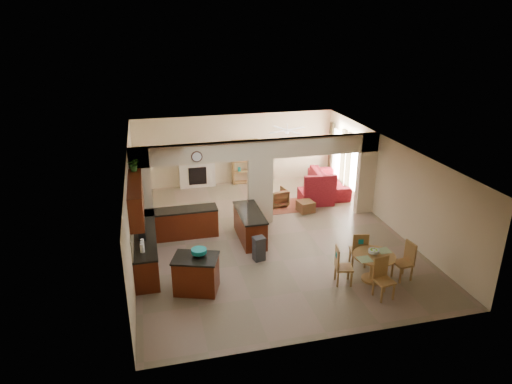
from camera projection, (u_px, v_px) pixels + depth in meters
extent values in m
plane|color=#7F6A58|center=(268.00, 235.00, 14.21)|extent=(10.00, 10.00, 0.00)
plane|color=white|center=(269.00, 149.00, 13.19)|extent=(10.00, 10.00, 0.00)
plane|color=beige|center=(236.00, 149.00, 18.23)|extent=(8.00, 0.00, 8.00)
plane|color=beige|center=(333.00, 282.00, 9.18)|extent=(8.00, 0.00, 8.00)
plane|color=beige|center=(131.00, 206.00, 12.82)|extent=(0.00, 10.00, 10.00)
plane|color=beige|center=(389.00, 183.00, 14.59)|extent=(0.00, 10.00, 10.00)
cube|color=beige|center=(142.00, 192.00, 13.79)|extent=(0.60, 0.25, 2.80)
cube|color=beige|center=(260.00, 191.00, 14.72)|extent=(0.80, 0.25, 2.20)
cube|color=beige|center=(366.00, 174.00, 15.43)|extent=(0.60, 0.25, 2.80)
cube|color=beige|center=(260.00, 149.00, 14.21)|extent=(8.00, 0.25, 0.60)
cube|color=#451607|center=(146.00, 248.00, 12.51)|extent=(0.60, 3.20, 0.86)
cube|color=black|center=(144.00, 234.00, 12.35)|extent=(0.62, 3.22, 0.05)
cube|color=tan|center=(132.00, 224.00, 12.17)|extent=(0.02, 3.20, 0.55)
cube|color=#451607|center=(182.00, 224.00, 13.99)|extent=(2.20, 0.60, 0.86)
cube|color=black|center=(181.00, 210.00, 13.83)|extent=(2.22, 0.62, 0.05)
cube|color=#451607|center=(136.00, 199.00, 11.94)|extent=(0.35, 2.40, 0.90)
cube|color=#451607|center=(250.00, 226.00, 13.83)|extent=(0.65, 1.80, 0.86)
cube|color=black|center=(250.00, 212.00, 13.67)|extent=(0.70, 1.85, 0.05)
cube|color=silver|center=(256.00, 239.00, 13.07)|extent=(0.58, 0.04, 0.70)
cylinder|color=#492318|center=(197.00, 157.00, 13.65)|extent=(0.34, 0.03, 0.34)
cube|color=brown|center=(285.00, 206.00, 16.37)|extent=(1.60, 1.30, 0.01)
cube|color=beige|center=(197.00, 174.00, 18.04)|extent=(1.40, 0.28, 1.10)
cube|color=black|center=(198.00, 176.00, 17.93)|extent=(0.70, 0.04, 0.70)
cube|color=beige|center=(196.00, 159.00, 17.80)|extent=(1.60, 0.35, 0.10)
cube|color=olive|center=(245.00, 162.00, 18.32)|extent=(1.00, 0.32, 1.80)
cube|color=white|center=(356.00, 167.00, 16.73)|extent=(0.02, 0.90, 1.90)
cube|color=white|center=(338.00, 154.00, 18.27)|extent=(0.02, 0.90, 1.90)
cube|color=white|center=(346.00, 164.00, 17.56)|extent=(0.02, 0.70, 2.10)
cube|color=#47261C|center=(362.00, 172.00, 16.18)|extent=(0.10, 0.28, 2.30)
cube|color=#47261C|center=(348.00, 162.00, 17.27)|extent=(0.10, 0.28, 2.30)
cube|color=#47261C|center=(343.00, 159.00, 17.72)|extent=(0.10, 0.28, 2.30)
cube|color=#47261C|center=(331.00, 150.00, 18.81)|extent=(0.10, 0.28, 2.30)
cylinder|color=white|center=(287.00, 130.00, 16.33)|extent=(1.00, 1.00, 0.10)
cube|color=#451607|center=(196.00, 275.00, 11.22)|extent=(1.21, 1.02, 0.89)
cube|color=black|center=(195.00, 258.00, 11.05)|extent=(1.27, 1.08, 0.05)
cylinder|color=teal|center=(199.00, 252.00, 11.08)|extent=(0.38, 0.38, 0.18)
cube|color=#2E2E30|center=(259.00, 250.00, 12.68)|extent=(0.35, 0.31, 0.65)
cylinder|color=olive|center=(374.00, 256.00, 11.57)|extent=(1.07, 1.07, 0.04)
cylinder|color=olive|center=(373.00, 268.00, 11.69)|extent=(0.16, 0.16, 0.69)
cylinder|color=olive|center=(372.00, 279.00, 11.82)|extent=(0.55, 0.55, 0.06)
cylinder|color=#76BE28|center=(374.00, 252.00, 11.57)|extent=(0.27, 0.27, 0.14)
imported|color=maroon|center=(328.00, 181.00, 17.70)|extent=(2.72, 1.31, 0.77)
cube|color=maroon|center=(316.00, 196.00, 16.63)|extent=(1.25, 1.06, 0.46)
imported|color=maroon|center=(277.00, 197.00, 16.33)|extent=(0.79, 0.81, 0.63)
cube|color=maroon|center=(306.00, 206.00, 15.88)|extent=(0.60, 0.60, 0.38)
imported|color=#1D4813|center=(134.00, 164.00, 12.59)|extent=(0.38, 0.34, 0.38)
cube|color=olive|center=(358.00, 250.00, 12.38)|extent=(0.51, 0.51, 0.05)
cube|color=olive|center=(362.00, 255.00, 12.62)|extent=(0.04, 0.04, 0.44)
cube|color=olive|center=(350.00, 255.00, 12.62)|extent=(0.04, 0.04, 0.44)
cube|color=olive|center=(365.00, 261.00, 12.30)|extent=(0.04, 0.04, 0.44)
cube|color=olive|center=(352.00, 261.00, 12.30)|extent=(0.04, 0.04, 0.44)
cube|color=olive|center=(361.00, 244.00, 12.09)|extent=(0.42, 0.14, 0.55)
cube|color=teal|center=(361.00, 242.00, 12.04)|extent=(0.14, 0.04, 0.14)
cube|color=olive|center=(403.00, 263.00, 11.72)|extent=(0.46, 0.46, 0.05)
cube|color=olive|center=(392.00, 269.00, 11.90)|extent=(0.04, 0.04, 0.44)
cube|color=olive|center=(400.00, 276.00, 11.60)|extent=(0.04, 0.04, 0.44)
cube|color=olive|center=(403.00, 267.00, 12.01)|extent=(0.04, 0.04, 0.44)
cube|color=olive|center=(411.00, 273.00, 11.71)|extent=(0.04, 0.04, 0.44)
cube|color=olive|center=(410.00, 252.00, 11.67)|extent=(0.09, 0.42, 0.55)
cube|color=teal|center=(411.00, 249.00, 11.66)|extent=(0.03, 0.14, 0.14)
cube|color=olive|center=(384.00, 281.00, 10.93)|extent=(0.48, 0.48, 0.05)
cube|color=olive|center=(382.00, 295.00, 10.81)|extent=(0.04, 0.04, 0.44)
cube|color=olive|center=(394.00, 292.00, 10.93)|extent=(0.04, 0.04, 0.44)
cube|color=olive|center=(373.00, 287.00, 11.10)|extent=(0.04, 0.04, 0.44)
cube|color=olive|center=(385.00, 284.00, 11.22)|extent=(0.04, 0.04, 0.44)
cube|color=olive|center=(381.00, 267.00, 10.99)|extent=(0.42, 0.10, 0.55)
cube|color=teal|center=(380.00, 264.00, 10.98)|extent=(0.14, 0.03, 0.14)
cube|color=olive|center=(344.00, 268.00, 11.52)|extent=(0.50, 0.50, 0.05)
cube|color=olive|center=(351.00, 279.00, 11.45)|extent=(0.04, 0.04, 0.44)
cube|color=olive|center=(348.00, 272.00, 11.77)|extent=(0.04, 0.04, 0.44)
cube|color=olive|center=(338.00, 279.00, 11.44)|extent=(0.04, 0.04, 0.44)
cube|color=olive|center=(335.00, 272.00, 11.76)|extent=(0.04, 0.04, 0.44)
cube|color=olive|center=(337.00, 257.00, 11.41)|extent=(0.13, 0.42, 0.55)
cube|color=teal|center=(336.00, 255.00, 11.38)|extent=(0.04, 0.14, 0.14)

